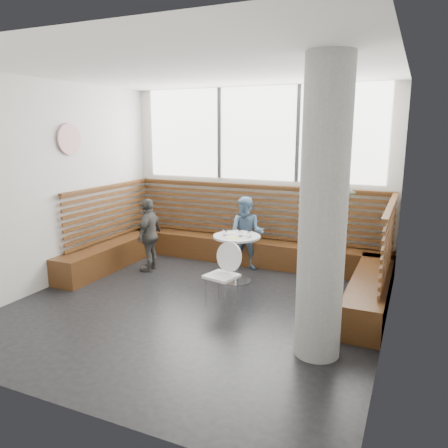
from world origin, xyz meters
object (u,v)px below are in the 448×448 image
at_px(concrete_column, 323,213).
at_px(child_left, 149,235).
at_px(cafe_table, 237,249).
at_px(adult_man, 330,236).
at_px(child_back, 247,233).
at_px(cafe_chair, 224,269).

bearing_deg(concrete_column, child_left, 152.46).
bearing_deg(child_left, concrete_column, 56.17).
xyz_separation_m(cafe_table, child_left, (-1.64, -0.04, 0.08)).
bearing_deg(adult_man, child_back, 72.30).
bearing_deg(cafe_chair, child_back, 113.14).
relative_size(cafe_chair, child_left, 0.69).
xyz_separation_m(concrete_column, cafe_chair, (-1.53, 0.87, -1.08)).
relative_size(concrete_column, child_left, 2.49).
relative_size(child_back, child_left, 1.01).
bearing_deg(child_back, adult_man, -27.43).
xyz_separation_m(concrete_column, child_back, (-1.81, 2.51, -0.95)).
xyz_separation_m(concrete_column, adult_man, (-0.25, 1.93, -0.70)).
bearing_deg(cafe_table, adult_man, 5.48).
xyz_separation_m(cafe_chair, child_left, (-1.83, 0.88, 0.12)).
relative_size(cafe_table, cafe_chair, 0.88).
distance_m(concrete_column, child_left, 3.90).
height_order(cafe_table, child_back, child_back).
relative_size(cafe_table, adult_man, 0.44).
height_order(concrete_column, child_back, concrete_column).
height_order(concrete_column, cafe_chair, concrete_column).
distance_m(cafe_chair, child_left, 2.03).
bearing_deg(concrete_column, child_back, 125.83).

